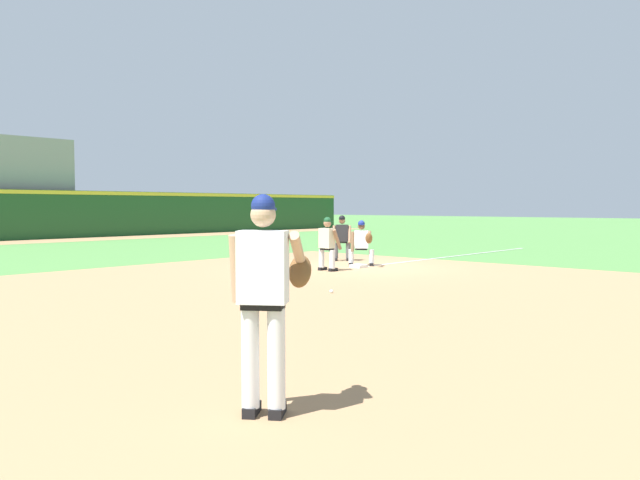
{
  "coord_description": "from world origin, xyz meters",
  "views": [
    {
      "loc": [
        -13.85,
        -11.07,
        1.76
      ],
      "look_at": [
        -7.27,
        -5.1,
        1.27
      ],
      "focal_mm": 35.0,
      "sensor_mm": 36.0,
      "label": 1
    }
  ],
  "objects": [
    {
      "name": "baserunner",
      "position": [
        -1.28,
        0.06,
        0.79
      ],
      "size": [
        0.45,
        0.6,
        1.46
      ],
      "color": "black",
      "rests_on": "ground"
    },
    {
      "name": "first_baseman",
      "position": [
        0.42,
        0.21,
        0.73
      ],
      "size": [
        0.8,
        1.05,
        1.34
      ],
      "color": "black",
      "rests_on": "ground"
    },
    {
      "name": "umpire",
      "position": [
        1.37,
        1.77,
        0.79
      ],
      "size": [
        0.65,
        0.68,
        1.46
      ],
      "color": "black",
      "rests_on": "ground"
    },
    {
      "name": "stadium_seating_block",
      "position": [
        0.0,
        25.32,
        2.75
      ],
      "size": [
        5.9,
        5.05,
        5.45
      ],
      "color": "gray",
      "rests_on": "ground"
    },
    {
      "name": "warning_track_strip",
      "position": [
        0.0,
        20.0,
        0.0
      ],
      "size": [
        48.0,
        3.2,
        0.01
      ],
      "primitive_type": "cube",
      "color": "#A87F56",
      "rests_on": "ground"
    },
    {
      "name": "baseball",
      "position": [
        -4.44,
        -2.85,
        0.04
      ],
      "size": [
        0.07,
        0.07,
        0.07
      ],
      "primitive_type": "sphere",
      "color": "white",
      "rests_on": "ground"
    },
    {
      "name": "foul_line_stripe",
      "position": [
        5.45,
        0.0,
        0.01
      ],
      "size": [
        10.91,
        0.1,
        0.0
      ],
      "primitive_type": "cube",
      "color": "white",
      "rests_on": "ground"
    },
    {
      "name": "outfield_wall",
      "position": [
        0.0,
        22.0,
        1.39
      ],
      "size": [
        48.0,
        0.54,
        2.6
      ],
      "color": "#1E4C23",
      "rests_on": "ground"
    },
    {
      "name": "pitcher",
      "position": [
        -10.34,
        -7.28,
        1.06
      ],
      "size": [
        0.85,
        0.57,
        1.86
      ],
      "color": "black",
      "rests_on": "ground"
    },
    {
      "name": "ground_plane",
      "position": [
        0.0,
        0.0,
        0.0
      ],
      "size": [
        160.0,
        160.0,
        0.0
      ],
      "primitive_type": "plane",
      "color": "#518942"
    },
    {
      "name": "first_base_bag",
      "position": [
        0.0,
        0.0,
        0.04
      ],
      "size": [
        0.38,
        0.38,
        0.09
      ],
      "primitive_type": "cube",
      "color": "white",
      "rests_on": "ground"
    },
    {
      "name": "infield_dirt_patch",
      "position": [
        -5.19,
        -3.65,
        0.0
      ],
      "size": [
        18.0,
        18.0,
        0.01
      ],
      "primitive_type": "cube",
      "color": "#A87F56",
      "rests_on": "ground"
    }
  ]
}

